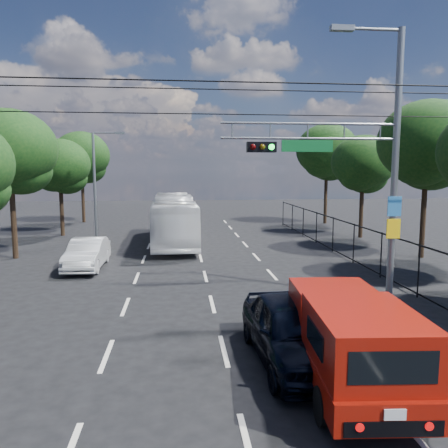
{
  "coord_description": "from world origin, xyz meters",
  "views": [
    {
      "loc": [
        -1.12,
        -6.83,
        4.71
      ],
      "look_at": [
        0.44,
        8.23,
        2.8
      ],
      "focal_mm": 35.0,
      "sensor_mm": 36.0,
      "label": 1
    }
  ],
  "objects": [
    {
      "name": "ground",
      "position": [
        0.0,
        0.0,
        0.0
      ],
      "size": [
        120.0,
        120.0,
        0.0
      ],
      "primitive_type": "plane",
      "color": "black",
      "rests_on": "ground"
    },
    {
      "name": "lane_markings",
      "position": [
        -0.0,
        14.0,
        0.01
      ],
      "size": [
        6.12,
        38.0,
        0.01
      ],
      "color": "beige",
      "rests_on": "ground"
    },
    {
      "name": "signal_mast",
      "position": [
        5.28,
        7.99,
        5.24
      ],
      "size": [
        6.43,
        0.39,
        9.5
      ],
      "color": "slate",
      "rests_on": "ground"
    },
    {
      "name": "streetlight_left",
      "position": [
        -6.33,
        22.0,
        3.94
      ],
      "size": [
        2.09,
        0.22,
        7.08
      ],
      "color": "slate",
      "rests_on": "ground"
    },
    {
      "name": "utility_wires",
      "position": [
        0.0,
        8.83,
        7.23
      ],
      "size": [
        22.0,
        5.04,
        0.74
      ],
      "color": "black",
      "rests_on": "ground"
    },
    {
      "name": "fence_right",
      "position": [
        7.6,
        12.17,
        1.03
      ],
      "size": [
        0.06,
        34.03,
        2.0
      ],
      "color": "black",
      "rests_on": "ground"
    },
    {
      "name": "tree_right_c",
      "position": [
        11.82,
        15.02,
        5.73
      ],
      "size": [
        5.1,
        5.1,
        8.29
      ],
      "color": "black",
      "rests_on": "ground"
    },
    {
      "name": "tree_right_d",
      "position": [
        11.42,
        22.02,
        4.85
      ],
      "size": [
        4.32,
        4.32,
        7.02
      ],
      "color": "black",
      "rests_on": "ground"
    },
    {
      "name": "tree_right_e",
      "position": [
        11.62,
        30.02,
        5.94
      ],
      "size": [
        5.28,
        5.28,
        8.58
      ],
      "color": "black",
      "rests_on": "ground"
    },
    {
      "name": "tree_left_c",
      "position": [
        -9.78,
        17.02,
        5.4
      ],
      "size": [
        4.8,
        4.8,
        7.8
      ],
      "color": "black",
      "rests_on": "ground"
    },
    {
      "name": "tree_left_d",
      "position": [
        -9.38,
        25.02,
        4.72
      ],
      "size": [
        4.2,
        4.2,
        6.83
      ],
      "color": "black",
      "rests_on": "ground"
    },
    {
      "name": "tree_left_e",
      "position": [
        -9.58,
        33.02,
        5.53
      ],
      "size": [
        4.92,
        4.92,
        7.99
      ],
      "color": "black",
      "rests_on": "ground"
    },
    {
      "name": "red_pickup",
      "position": [
        2.49,
        1.94,
        1.07
      ],
      "size": [
        2.34,
        5.53,
        2.01
      ],
      "color": "black",
      "rests_on": "ground"
    },
    {
      "name": "navy_hatchback",
      "position": [
        1.59,
        3.22,
        0.79
      ],
      "size": [
        2.06,
        4.72,
        1.58
      ],
      "primitive_type": "imported",
      "rotation": [
        0.0,
        0.0,
        0.04
      ],
      "color": "black",
      "rests_on": "ground"
    },
    {
      "name": "white_bus",
      "position": [
        -1.47,
        21.01,
        1.55
      ],
      "size": [
        2.93,
        11.19,
        3.1
      ],
      "primitive_type": "imported",
      "rotation": [
        0.0,
        0.0,
        0.03
      ],
      "color": "silver",
      "rests_on": "ground"
    },
    {
      "name": "white_van",
      "position": [
        -5.5,
        14.16,
        0.71
      ],
      "size": [
        1.55,
        4.33,
        1.42
      ],
      "primitive_type": "imported",
      "rotation": [
        0.0,
        0.0,
        -0.01
      ],
      "color": "silver",
      "rests_on": "ground"
    }
  ]
}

